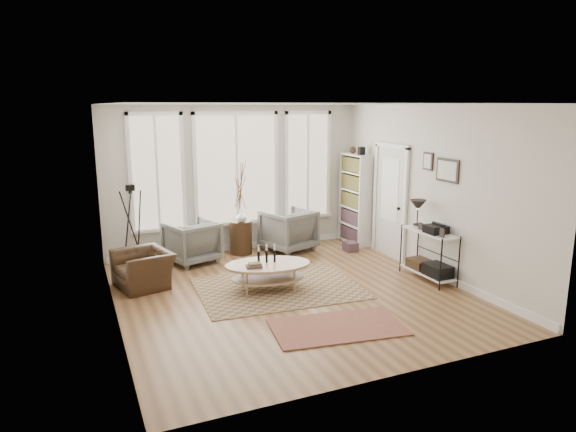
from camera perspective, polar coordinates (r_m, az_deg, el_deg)
name	(u,v)px	position (r m, az deg, el deg)	size (l,w,h in m)	color
room	(292,203)	(7.77, 0.44, 1.42)	(5.50, 5.54, 2.90)	olive
bay_window	(237,171)	(10.23, -5.72, 4.99)	(4.14, 0.12, 2.24)	tan
door	(390,199)	(10.02, 11.30, 1.86)	(0.09, 1.06, 2.22)	silver
bookcase	(355,199)	(10.87, 7.49, 1.89)	(0.31, 0.85, 2.06)	white
low_shelf	(429,250)	(8.92, 15.35, -3.65)	(0.38, 1.08, 1.30)	white
wall_art	(442,168)	(8.80, 16.76, 5.14)	(0.04, 0.88, 0.44)	black
rug_main	(278,288)	(8.34, -1.09, -7.96)	(2.55, 1.91, 0.01)	brown
rug_runner	(337,327)	(6.97, 5.50, -12.15)	(1.73, 0.96, 0.01)	maroon
coffee_table	(268,269)	(8.18, -2.29, -5.93)	(1.48, 1.07, 0.62)	tan
armchair_left	(192,242)	(9.72, -10.66, -2.85)	(0.84, 0.86, 0.78)	slate
armchair_right	(288,230)	(10.35, 0.02, -1.56)	(0.90, 0.92, 0.84)	slate
side_table	(240,209)	(10.06, -5.32, 0.73)	(0.44, 0.44, 1.85)	#362416
vase	(241,216)	(10.00, -5.20, -0.04)	(0.21, 0.21, 0.22)	silver
accent_chair	(143,269)	(8.65, -15.78, -5.68)	(0.79, 0.91, 0.59)	#362416
tripod_camera	(133,230)	(9.57, -16.87, -1.51)	(0.53, 0.53, 1.52)	black
book_stack_near	(350,246)	(10.44, 6.96, -3.38)	(0.23, 0.29, 0.19)	brown
book_stack_far	(350,247)	(10.45, 6.94, -3.49)	(0.17, 0.22, 0.14)	brown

